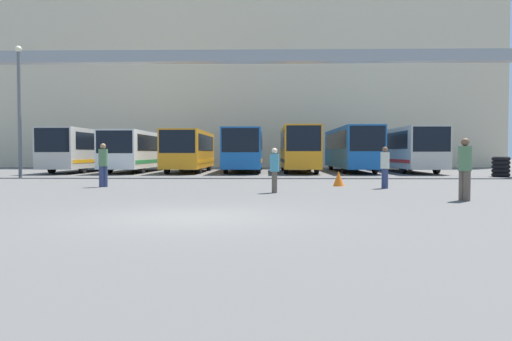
# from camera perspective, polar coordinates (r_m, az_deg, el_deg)

# --- Properties ---
(ground_plane) EXTENTS (200.00, 200.00, 0.00)m
(ground_plane) POSITION_cam_1_polar(r_m,az_deg,el_deg) (11.19, -7.56, -5.30)
(ground_plane) COLOR #514F4C
(building_backdrop) EXTENTS (50.12, 12.00, 17.52)m
(building_backdrop) POSITION_cam_1_polar(r_m,az_deg,el_deg) (55.34, -0.53, 9.64)
(building_backdrop) COLOR beige
(building_backdrop) RESTS_ON ground
(overhead_gantry) EXTENTS (34.61, 0.80, 7.56)m
(overhead_gantry) POSITION_cam_1_polar(r_m,az_deg,el_deg) (30.61, -1.99, 11.46)
(overhead_gantry) COLOR gray
(overhead_gantry) RESTS_ON ground
(bus_slot_0) EXTENTS (2.50, 11.09, 3.13)m
(bus_slot_0) POSITION_cam_1_polar(r_m,az_deg,el_deg) (39.76, -19.12, 2.47)
(bus_slot_0) COLOR beige
(bus_slot_0) RESTS_ON ground
(bus_slot_1) EXTENTS (2.59, 11.28, 2.97)m
(bus_slot_1) POSITION_cam_1_polar(r_m,az_deg,el_deg) (38.63, -13.43, 2.40)
(bus_slot_1) COLOR silver
(bus_slot_1) RESTS_ON ground
(bus_slot_2) EXTENTS (2.56, 10.30, 3.00)m
(bus_slot_2) POSITION_cam_1_polar(r_m,az_deg,el_deg) (37.33, -7.61, 2.48)
(bus_slot_2) COLOR orange
(bus_slot_2) RESTS_ON ground
(bus_slot_3) EXTENTS (2.63, 12.01, 3.11)m
(bus_slot_3) POSITION_cam_1_polar(r_m,az_deg,el_deg) (37.77, -1.33, 2.59)
(bus_slot_3) COLOR #1959A5
(bus_slot_3) RESTS_ON ground
(bus_slot_4) EXTENTS (2.44, 10.20, 3.27)m
(bus_slot_4) POSITION_cam_1_polar(r_m,az_deg,el_deg) (36.91, 4.89, 2.73)
(bus_slot_4) COLOR orange
(bus_slot_4) RESTS_ON ground
(bus_slot_5) EXTENTS (2.49, 12.49, 3.25)m
(bus_slot_5) POSITION_cam_1_polar(r_m,az_deg,el_deg) (38.51, 10.81, 2.66)
(bus_slot_5) COLOR #1959A5
(bus_slot_5) RESTS_ON ground
(bus_slot_6) EXTENTS (2.62, 11.08, 3.19)m
(bus_slot_6) POSITION_cam_1_polar(r_m,az_deg,el_deg) (38.70, 16.90, 2.55)
(bus_slot_6) COLOR beige
(bus_slot_6) RESTS_ON ground
(pedestrian_near_left) EXTENTS (0.38, 0.38, 1.82)m
(pedestrian_near_left) POSITION_cam_1_polar(r_m,az_deg,el_deg) (21.73, -17.06, 0.73)
(pedestrian_near_left) COLOR navy
(pedestrian_near_left) RESTS_ON ground
(pedestrian_far_center) EXTENTS (0.39, 0.39, 1.87)m
(pedestrian_far_center) POSITION_cam_1_polar(r_m,az_deg,el_deg) (16.04, 22.76, 0.32)
(pedestrian_far_center) COLOR brown
(pedestrian_far_center) RESTS_ON ground
(pedestrian_mid_right) EXTENTS (0.33, 0.33, 1.60)m
(pedestrian_mid_right) POSITION_cam_1_polar(r_m,az_deg,el_deg) (17.75, 2.13, 0.16)
(pedestrian_mid_right) COLOR brown
(pedestrian_mid_right) RESTS_ON ground
(pedestrian_near_center) EXTENTS (0.35, 0.35, 1.67)m
(pedestrian_near_center) POSITION_cam_1_polar(r_m,az_deg,el_deg) (20.60, 14.52, 0.47)
(pedestrian_near_center) COLOR navy
(pedestrian_near_center) RESTS_ON ground
(traffic_cone) EXTENTS (0.47, 0.47, 0.65)m
(traffic_cone) POSITION_cam_1_polar(r_m,az_deg,el_deg) (21.66, 9.42, -0.91)
(traffic_cone) COLOR orange
(traffic_cone) RESTS_ON ground
(tire_stack) EXTENTS (1.04, 1.04, 1.20)m
(tire_stack) POSITION_cam_1_polar(r_m,az_deg,el_deg) (33.02, 26.20, 0.39)
(tire_stack) COLOR black
(tire_stack) RESTS_ON ground
(lamp_post) EXTENTS (0.36, 0.36, 7.52)m
(lamp_post) POSITION_cam_1_polar(r_m,az_deg,el_deg) (31.77, -25.43, 6.70)
(lamp_post) COLOR #595B60
(lamp_post) RESTS_ON ground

